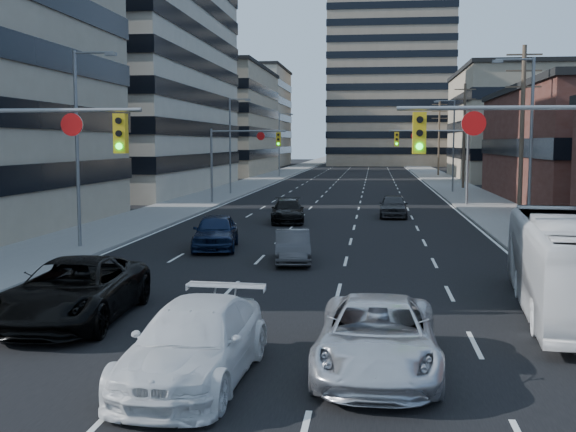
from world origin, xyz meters
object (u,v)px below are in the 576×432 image
(silver_suv, at_px, (377,337))
(sedan_blue, at_px, (216,232))
(transit_bus, at_px, (566,265))
(black_pickup, at_px, (74,291))
(white_van, at_px, (195,343))

(silver_suv, height_order, sedan_blue, sedan_blue)
(silver_suv, xyz_separation_m, transit_bus, (5.36, 5.92, 0.66))
(black_pickup, distance_m, white_van, 6.36)
(sedan_blue, bearing_deg, silver_suv, -74.44)
(black_pickup, bearing_deg, sedan_blue, 83.86)
(silver_suv, bearing_deg, transit_bus, 48.83)
(sedan_blue, bearing_deg, transit_bus, -48.98)
(white_van, relative_size, transit_bus, 0.54)
(silver_suv, relative_size, transit_bus, 0.54)
(black_pickup, xyz_separation_m, transit_bus, (13.60, 2.53, 0.57))
(silver_suv, bearing_deg, black_pickup, 158.62)
(black_pickup, bearing_deg, transit_bus, 8.21)
(silver_suv, relative_size, sedan_blue, 1.16)
(black_pickup, bearing_deg, silver_suv, -24.70)
(black_pickup, bearing_deg, white_van, -47.07)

